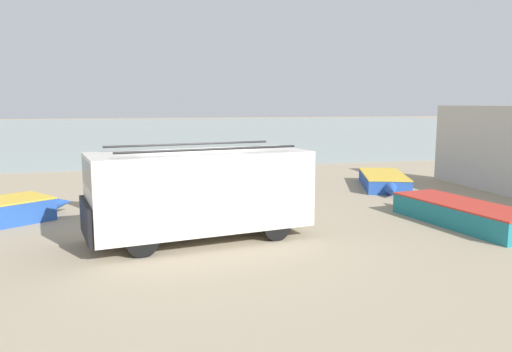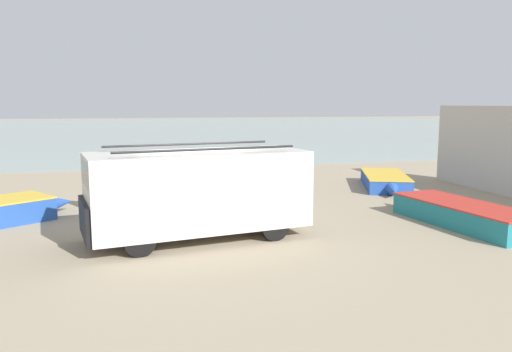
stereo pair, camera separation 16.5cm
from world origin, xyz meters
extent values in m
plane|color=gray|center=(0.00, 0.00, 0.00)|extent=(200.00, 200.00, 0.00)
cube|color=#99A89E|center=(0.00, 52.00, 0.00)|extent=(120.00, 80.00, 0.01)
cube|color=beige|center=(0.05, -1.01, 1.15)|extent=(5.22, 2.81, 1.75)
cube|color=black|center=(-2.43, -1.47, 0.67)|extent=(0.42, 1.79, 0.79)
cube|color=#1E232D|center=(-2.36, -1.45, 1.67)|extent=(0.37, 1.70, 0.56)
cylinder|color=black|center=(-1.31, -2.12, 0.34)|extent=(0.70, 0.34, 0.68)
cylinder|color=black|center=(-1.61, -0.46, 0.34)|extent=(0.70, 0.34, 0.68)
cylinder|color=black|center=(1.71, -1.57, 0.34)|extent=(0.70, 0.34, 0.68)
cylinder|color=black|center=(1.40, 0.10, 0.34)|extent=(0.70, 0.34, 0.68)
cylinder|color=black|center=(0.18, -1.76, 2.15)|extent=(4.00, 0.78, 0.05)
cylinder|color=black|center=(-0.09, -0.26, 2.15)|extent=(4.00, 0.78, 0.05)
cone|color=#234CA3|center=(-3.57, 2.64, 0.29)|extent=(1.01, 0.94, 0.55)
cube|color=#1E757F|center=(6.84, -1.33, 0.27)|extent=(1.99, 4.11, 0.54)
cone|color=#1E757F|center=(6.47, 1.05, 0.27)|extent=(0.64, 0.94, 0.51)
cube|color=#B22D23|center=(6.84, -1.33, 0.47)|extent=(1.32, 0.39, 0.05)
cube|color=#B22D23|center=(6.84, -1.33, 0.56)|extent=(2.01, 4.15, 0.04)
cube|color=#234CA3|center=(1.29, 5.69, 0.24)|extent=(3.08, 3.98, 0.47)
cone|color=#234CA3|center=(0.14, 7.69, 0.24)|extent=(0.80, 0.95, 0.45)
cube|color=gold|center=(1.29, 5.69, 0.41)|extent=(1.21, 0.81, 0.05)
cube|color=gold|center=(1.29, 5.69, 0.49)|extent=(3.11, 4.02, 0.04)
cube|color=#234CA3|center=(7.67, 4.55, 0.24)|extent=(2.58, 3.77, 0.47)
cone|color=#234CA3|center=(6.95, 2.55, 0.24)|extent=(0.68, 0.87, 0.45)
cube|color=gold|center=(7.67, 4.55, 0.41)|extent=(1.35, 0.65, 0.05)
cube|color=gold|center=(7.67, 4.55, 0.49)|extent=(2.60, 3.81, 0.04)
cylinder|color=#38383D|center=(-2.29, 2.35, 0.39)|extent=(0.15, 0.15, 0.78)
cylinder|color=#38383D|center=(-2.43, 2.43, 0.39)|extent=(0.15, 0.15, 0.78)
cylinder|color=#335189|center=(-2.36, 2.39, 1.08)|extent=(0.42, 0.42, 0.61)
sphere|color=tan|center=(-2.36, 2.39, 1.50)|extent=(0.21, 0.21, 0.21)
camera|label=1|loc=(-1.40, -12.30, 3.12)|focal=35.00mm
camera|label=2|loc=(-1.24, -12.34, 3.12)|focal=35.00mm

